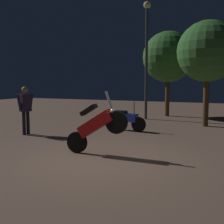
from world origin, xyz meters
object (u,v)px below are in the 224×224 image
motorcycle_red_foreground (96,126)px  motorcycle_blue_parked_right (126,119)px  person_rider_beside (25,106)px  streetlamp_near (147,47)px

motorcycle_red_foreground → motorcycle_blue_parked_right: 3.65m
person_rider_beside → motorcycle_red_foreground: bearing=173.6°
motorcycle_red_foreground → person_rider_beside: person_rider_beside is taller
motorcycle_red_foreground → streetlamp_near: bearing=93.6°
person_rider_beside → streetlamp_near: size_ratio=0.30×
motorcycle_blue_parked_right → person_rider_beside: person_rider_beside is taller
motorcycle_blue_parked_right → streetlamp_near: bearing=101.7°
motorcycle_red_foreground → person_rider_beside: size_ratio=0.98×
motorcycle_blue_parked_right → person_rider_beside: size_ratio=0.97×
motorcycle_blue_parked_right → streetlamp_near: 4.68m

